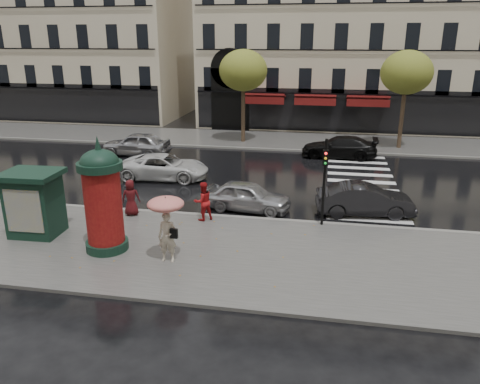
% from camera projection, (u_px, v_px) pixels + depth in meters
% --- Properties ---
extents(ground, '(160.00, 160.00, 0.00)m').
position_uv_depth(ground, '(211.00, 248.00, 17.34)').
color(ground, black).
rests_on(ground, ground).
extents(near_sidewalk, '(90.00, 7.00, 0.12)m').
position_uv_depth(near_sidewalk, '(207.00, 252.00, 16.85)').
color(near_sidewalk, '#474744').
rests_on(near_sidewalk, ground).
extents(far_sidewalk, '(90.00, 6.00, 0.12)m').
position_uv_depth(far_sidewalk, '(272.00, 140.00, 35.04)').
color(far_sidewalk, '#474744').
rests_on(far_sidewalk, ground).
extents(near_kerb, '(90.00, 0.25, 0.14)m').
position_uv_depth(near_kerb, '(228.00, 217.00, 20.11)').
color(near_kerb, slate).
rests_on(near_kerb, ground).
extents(far_kerb, '(90.00, 0.25, 0.14)m').
position_uv_depth(far_kerb, '(267.00, 149.00, 32.24)').
color(far_kerb, slate).
rests_on(far_kerb, ground).
extents(zebra_crossing, '(3.60, 11.75, 0.01)m').
position_uv_depth(zebra_crossing, '(361.00, 182.00, 25.25)').
color(zebra_crossing, silver).
rests_on(zebra_crossing, ground).
extents(tree_far_left, '(3.40, 3.40, 6.64)m').
position_uv_depth(tree_far_left, '(243.00, 71.00, 32.84)').
color(tree_far_left, '#38281C').
rests_on(tree_far_left, ground).
extents(tree_far_right, '(3.40, 3.40, 6.64)m').
position_uv_depth(tree_far_right, '(407.00, 73.00, 30.94)').
color(tree_far_right, '#38281C').
rests_on(tree_far_right, ground).
extents(woman_umbrella, '(1.23, 1.23, 2.37)m').
position_uv_depth(woman_umbrella, '(166.00, 218.00, 15.60)').
color(woman_umbrella, beige).
rests_on(woman_umbrella, near_sidewalk).
extents(woman_red, '(1.02, 0.99, 1.66)m').
position_uv_depth(woman_red, '(203.00, 201.00, 19.43)').
color(woman_red, '#AE1518').
rests_on(woman_red, near_sidewalk).
extents(man_burgundy, '(0.88, 0.70, 1.57)m').
position_uv_depth(man_burgundy, '(131.00, 198.00, 20.00)').
color(man_burgundy, '#440D10').
rests_on(man_burgundy, near_sidewalk).
extents(morris_column, '(1.55, 1.55, 4.18)m').
position_uv_depth(morris_column, '(103.00, 197.00, 16.36)').
color(morris_column, black).
rests_on(morris_column, near_sidewalk).
extents(traffic_light, '(0.22, 0.33, 3.57)m').
position_uv_depth(traffic_light, '(325.00, 174.00, 18.47)').
color(traffic_light, black).
rests_on(traffic_light, near_sidewalk).
extents(newsstand, '(2.15, 1.83, 2.52)m').
position_uv_depth(newsstand, '(34.00, 203.00, 17.89)').
color(newsstand, black).
rests_on(newsstand, near_sidewalk).
extents(car_silver, '(4.07, 2.07, 1.33)m').
position_uv_depth(car_silver, '(248.00, 196.00, 20.93)').
color(car_silver, '#A2A2A6').
rests_on(car_silver, ground).
extents(car_darkgrey, '(4.31, 1.91, 1.38)m').
position_uv_depth(car_darkgrey, '(365.00, 200.00, 20.37)').
color(car_darkgrey, black).
rests_on(car_darkgrey, ground).
extents(car_white, '(4.96, 2.46, 1.35)m').
position_uv_depth(car_white, '(164.00, 167.00, 25.58)').
color(car_white, silver).
rests_on(car_white, ground).
extents(car_black, '(4.85, 2.17, 1.38)m').
position_uv_depth(car_black, '(339.00, 147.00, 30.10)').
color(car_black, black).
rests_on(car_black, ground).
extents(car_far_silver, '(4.47, 1.83, 1.52)m').
position_uv_depth(car_far_silver, '(136.00, 144.00, 30.64)').
color(car_far_silver, '#98989C').
rests_on(car_far_silver, ground).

